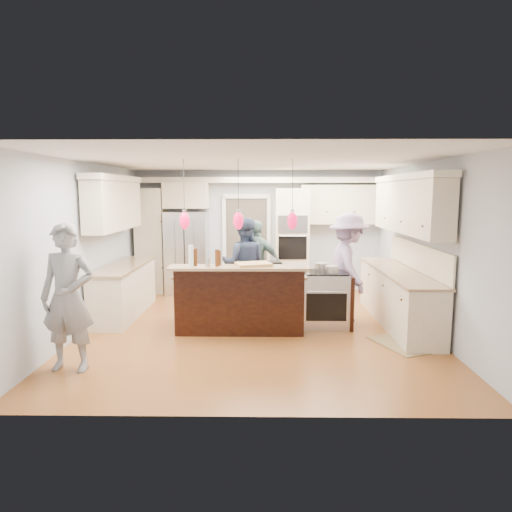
{
  "coord_description": "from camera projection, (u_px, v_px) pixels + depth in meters",
  "views": [
    {
      "loc": [
        0.11,
        -7.27,
        2.22
      ],
      "look_at": [
        0.0,
        0.35,
        1.15
      ],
      "focal_mm": 32.0,
      "sensor_mm": 36.0,
      "label": 1
    }
  ],
  "objects": [
    {
      "name": "pot_small",
      "position": [
        331.0,
        269.0,
        7.43
      ],
      "size": [
        0.22,
        0.22,
        0.11
      ],
      "primitive_type": "cylinder",
      "color": "#B7B7BC",
      "rests_on": "island_range"
    },
    {
      "name": "drink_can",
      "position": [
        207.0,
        263.0,
        6.77
      ],
      "size": [
        0.08,
        0.08,
        0.13
      ],
      "primitive_type": "cylinder",
      "rotation": [
        0.0,
        0.0,
        0.25
      ],
      "color": "#B7B7BC",
      "rests_on": "kitchen_island"
    },
    {
      "name": "cutting_board",
      "position": [
        253.0,
        264.0,
        6.89
      ],
      "size": [
        0.6,
        0.5,
        0.04
      ],
      "primitive_type": "cube",
      "rotation": [
        0.0,
        0.0,
        0.3
      ],
      "color": "tan",
      "rests_on": "kitchen_island"
    },
    {
      "name": "refrigerator",
      "position": [
        187.0,
        253.0,
        10.02
      ],
      "size": [
        0.9,
        0.7,
        1.8
      ],
      "primitive_type": "cube",
      "color": "#B7B7BC",
      "rests_on": "ground"
    },
    {
      "name": "floor_rug",
      "position": [
        404.0,
        344.0,
        6.71
      ],
      "size": [
        0.97,
        1.15,
        0.01
      ],
      "primitive_type": "cube",
      "rotation": [
        0.0,
        0.0,
        0.37
      ],
      "color": "olive",
      "rests_on": "ground"
    },
    {
      "name": "ground_plane",
      "position": [
        256.0,
        328.0,
        7.51
      ],
      "size": [
        6.0,
        6.0,
        0.0
      ],
      "primitive_type": "plane",
      "color": "#AA6A2E",
      "rests_on": "ground"
    },
    {
      "name": "right_counter_run",
      "position": [
        402.0,
        262.0,
        7.63
      ],
      "size": [
        0.64,
        3.1,
        2.51
      ],
      "color": "beige",
      "rests_on": "ground"
    },
    {
      "name": "person_far_right",
      "position": [
        257.0,
        263.0,
        8.98
      ],
      "size": [
        1.06,
        0.72,
        1.68
      ],
      "primitive_type": "imported",
      "rotation": [
        0.0,
        0.0,
        2.79
      ],
      "color": "slate",
      "rests_on": "ground"
    },
    {
      "name": "person_bar_end",
      "position": [
        68.0,
        298.0,
        5.63
      ],
      "size": [
        0.7,
        0.48,
        1.85
      ],
      "primitive_type": "imported",
      "rotation": [
        0.0,
        0.0,
        -0.06
      ],
      "color": "gray",
      "rests_on": "ground"
    },
    {
      "name": "person_far_left",
      "position": [
        244.0,
        264.0,
        8.62
      ],
      "size": [
        0.86,
        0.67,
        1.75
      ],
      "primitive_type": "imported",
      "rotation": [
        0.0,
        0.0,
        3.13
      ],
      "color": "#28354F",
      "rests_on": "ground"
    },
    {
      "name": "person_range_side",
      "position": [
        348.0,
        267.0,
        7.92
      ],
      "size": [
        0.83,
        1.28,
        1.87
      ],
      "primitive_type": "imported",
      "rotation": [
        0.0,
        0.0,
        1.69
      ],
      "color": "#A189B8",
      "rests_on": "ground"
    },
    {
      "name": "back_upper_cabinets",
      "position": [
        224.0,
        217.0,
        10.02
      ],
      "size": [
        5.3,
        0.61,
        2.54
      ],
      "color": "beige",
      "rests_on": "ground"
    },
    {
      "name": "kitchen_island",
      "position": [
        241.0,
        298.0,
        7.52
      ],
      "size": [
        2.1,
        1.46,
        1.12
      ],
      "color": "black",
      "rests_on": "ground"
    },
    {
      "name": "pot_large",
      "position": [
        322.0,
        267.0,
        7.61
      ],
      "size": [
        0.22,
        0.22,
        0.13
      ],
      "primitive_type": "cylinder",
      "color": "#B7B7BC",
      "rests_on": "island_range"
    },
    {
      "name": "beer_bottle_a",
      "position": [
        195.0,
        257.0,
        6.86
      ],
      "size": [
        0.08,
        0.08,
        0.26
      ],
      "primitive_type": "cylinder",
      "rotation": [
        0.0,
        0.0,
        -0.25
      ],
      "color": "#4A240D",
      "rests_on": "kitchen_island"
    },
    {
      "name": "pendant_lights",
      "position": [
        238.0,
        220.0,
        6.76
      ],
      "size": [
        1.75,
        0.15,
        1.03
      ],
      "color": "black",
      "rests_on": "ground"
    },
    {
      "name": "island_range",
      "position": [
        326.0,
        299.0,
        7.58
      ],
      "size": [
        0.82,
        0.71,
        0.92
      ],
      "color": "#B7B7BC",
      "rests_on": "ground"
    },
    {
      "name": "water_bottle",
      "position": [
        191.0,
        256.0,
        6.79
      ],
      "size": [
        0.08,
        0.08,
        0.32
      ],
      "primitive_type": "cylinder",
      "rotation": [
        0.0,
        0.0,
        -0.08
      ],
      "color": "silver",
      "rests_on": "kitchen_island"
    },
    {
      "name": "room_shell",
      "position": [
        256.0,
        218.0,
        7.26
      ],
      "size": [
        5.54,
        6.04,
        2.72
      ],
      "color": "#B2BCC6",
      "rests_on": "ground"
    },
    {
      "name": "left_cabinets",
      "position": [
        121.0,
        257.0,
        8.19
      ],
      "size": [
        0.64,
        2.3,
        2.51
      ],
      "color": "beige",
      "rests_on": "ground"
    },
    {
      "name": "beer_bottle_b",
      "position": [
        217.0,
        258.0,
        6.81
      ],
      "size": [
        0.07,
        0.07,
        0.25
      ],
      "primitive_type": "cylinder",
      "rotation": [
        0.0,
        0.0,
        -0.17
      ],
      "color": "#4A240D",
      "rests_on": "kitchen_island"
    },
    {
      "name": "oven_column",
      "position": [
        292.0,
        241.0,
        9.98
      ],
      "size": [
        0.72,
        0.69,
        2.3
      ],
      "color": "beige",
      "rests_on": "ground"
    },
    {
      "name": "beer_bottle_c",
      "position": [
        219.0,
        258.0,
        6.91
      ],
      "size": [
        0.06,
        0.06,
        0.23
      ],
      "primitive_type": "cylinder",
      "rotation": [
        0.0,
        0.0,
        -0.03
      ],
      "color": "#4A240D",
      "rests_on": "kitchen_island"
    }
  ]
}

